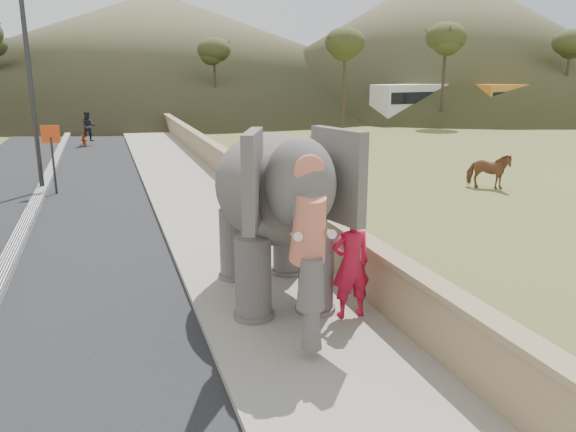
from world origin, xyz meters
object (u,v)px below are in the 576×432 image
object	(u,v)px
elephant_and_man	(273,212)
motorcyclist	(87,132)
lamppost	(37,50)
cow	(488,171)

from	to	relation	value
elephant_and_man	motorcyclist	xyz separation A→B (m)	(-3.69, 24.64, -0.91)
elephant_and_man	motorcyclist	size ratio (longest dim) A/B	2.27
lamppost	cow	size ratio (longest dim) A/B	5.14
motorcyclist	elephant_and_man	bearing A→B (deg)	-81.49
cow	elephant_and_man	world-z (taller)	elephant_and_man
lamppost	motorcyclist	distance (m)	13.42
cow	elephant_and_man	xyz separation A→B (m)	(-10.41, -7.43, 1.06)
lamppost	motorcyclist	world-z (taller)	lamppost
lamppost	elephant_and_man	world-z (taller)	lamppost
lamppost	elephant_and_man	size ratio (longest dim) A/B	1.78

